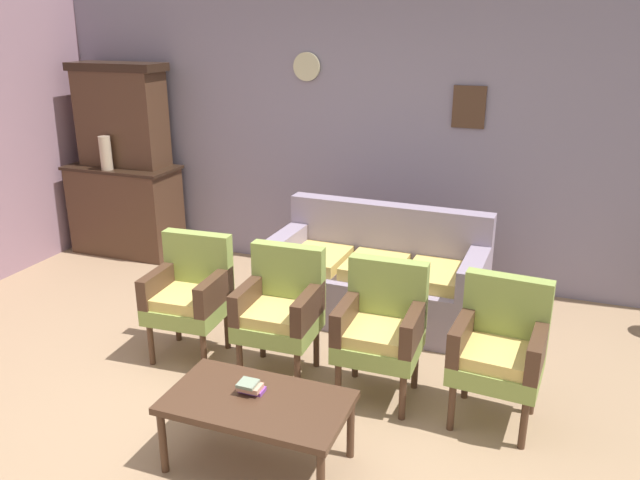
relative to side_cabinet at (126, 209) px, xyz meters
The scene contains 12 objects.
ground_plane 3.42m from the side_cabinet, 41.58° to the right, with size 7.68×7.68×0.00m, color #997A5B.
wall_back_with_decor 2.71m from the side_cabinet, ahead, with size 6.40×0.09×2.70m.
side_cabinet is the anchor object (origin of this frame).
cabinet_upper_hutch 0.99m from the side_cabinet, 90.00° to the left, with size 0.99×0.38×1.03m.
vase_on_cabinet 0.66m from the side_cabinet, 100.16° to the right, with size 0.12×0.12×0.34m, color tan.
floral_couch 2.98m from the side_cabinet, 11.09° to the right, with size 1.76×0.85×0.90m.
armchair_near_couch_end 2.47m from the side_cabinet, 42.67° to the right, with size 0.55×0.52×0.90m.
armchair_by_doorway 3.04m from the side_cabinet, 33.50° to the right, with size 0.53×0.50×0.90m.
armchair_row_middle 3.67m from the side_cabinet, 27.61° to the right, with size 0.53×0.50×0.90m.
armchair_near_cabinet 4.35m from the side_cabinet, 23.23° to the right, with size 0.56×0.53×0.90m.
coffee_table 3.86m from the side_cabinet, 43.05° to the right, with size 1.00×0.56×0.42m.
book_stack_on_table 3.78m from the side_cabinet, 43.18° to the right, with size 0.14×0.12×0.07m.
Camera 1 is at (1.64, -3.01, 2.37)m, focal length 35.42 mm.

